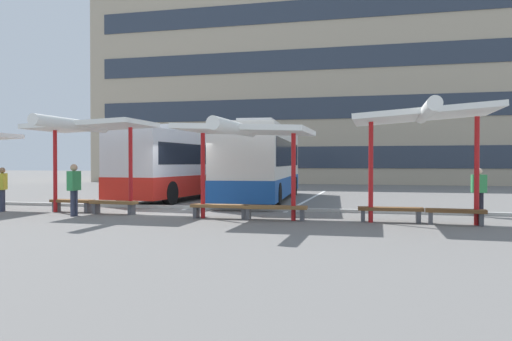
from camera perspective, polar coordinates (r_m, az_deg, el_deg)
The scene contains 20 objects.
ground_plane at distance 19.16m, azimuth -8.42°, elevation -4.45°, with size 160.00×160.00×0.00m, color slate.
terminal_building at distance 48.22m, azimuth 5.01°, elevation 10.83°, with size 37.04×11.00×22.91m.
coach_bus_0 at distance 25.44m, azimuth -7.92°, elevation 0.51°, with size 3.28×11.04×3.53m.
coach_bus_1 at distance 23.90m, azimuth 0.70°, elevation 0.70°, with size 3.49×11.50×3.68m.
lane_stripe_0 at distance 27.20m, azimuth -10.42°, elevation -2.86°, with size 0.16×14.00×0.01m, color white.
lane_stripe_1 at distance 25.86m, azimuth -2.49°, elevation -3.04°, with size 0.16×14.00×0.01m, color white.
lane_stripe_2 at distance 25.06m, azimuth 6.13°, elevation -3.17°, with size 0.16×14.00×0.01m, color white.
waiting_shelter_1 at distance 18.58m, azimuth -18.41°, elevation 4.59°, with size 3.98×4.47×3.24m.
bench_1 at distance 19.42m, azimuth -19.99°, elevation -3.43°, with size 1.62×0.46×0.45m.
bench_2 at distance 18.26m, azimuth -15.73°, elevation -3.68°, with size 1.71×0.48×0.45m.
waiting_shelter_2 at distance 15.64m, azimuth -1.26°, elevation 4.42°, with size 3.94×4.96×2.96m.
bench_3 at distance 16.22m, azimuth -4.05°, elevation -4.20°, with size 1.91×0.47×0.45m.
bench_4 at distance 15.71m, azimuth 2.16°, elevation -4.36°, with size 2.01×0.53×0.45m.
waiting_shelter_3 at distance 15.28m, azimuth 18.36°, elevation 5.75°, with size 3.94×4.72×3.39m.
bench_5 at distance 15.66m, azimuth 14.89°, elevation -4.42°, with size 1.92×0.49×0.45m.
bench_6 at distance 15.61m, azimuth 21.55°, elevation -4.49°, with size 1.68×0.55×0.45m.
platform_kerb at distance 19.68m, azimuth -7.80°, elevation -4.13°, with size 44.00×0.24×0.12m, color #ADADA8.
waiting_passenger_1 at distance 20.62m, azimuth -26.66°, elevation -1.59°, with size 0.37×0.51×1.61m.
waiting_passenger_2 at distance 18.24m, azimuth 23.80°, elevation -1.90°, with size 0.48×0.27×1.60m.
waiting_passenger_3 at distance 17.86m, azimuth -19.81°, elevation -1.63°, with size 0.23×0.50×1.73m.
Camera 1 is at (7.17, -17.68, 1.79)m, focal length 35.52 mm.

